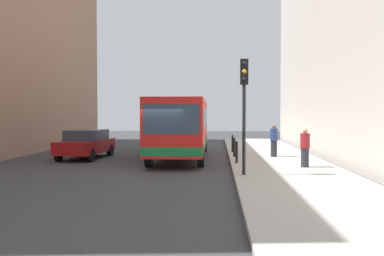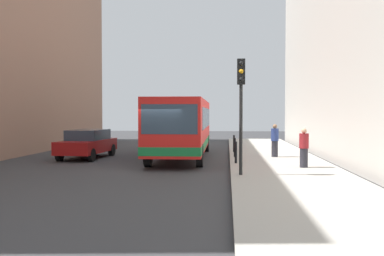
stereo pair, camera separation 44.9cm
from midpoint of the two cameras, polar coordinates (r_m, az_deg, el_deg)
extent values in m
plane|color=#38383A|center=(18.55, -5.50, -5.32)|extent=(80.00, 80.00, 0.00)
cube|color=#ADA89E|center=(18.50, 11.33, -5.13)|extent=(4.40, 40.00, 0.15)
cube|color=red|center=(22.89, -1.97, 0.45)|extent=(2.61, 11.03, 2.50)
cube|color=#197238|center=(22.94, -1.96, -1.92)|extent=(2.63, 11.05, 0.36)
cube|color=#2D3D4C|center=(17.43, -3.46, 1.15)|extent=(2.26, 0.08, 1.20)
cube|color=#2D3D4C|center=(23.38, -1.87, 1.34)|extent=(2.62, 9.43, 1.00)
cylinder|color=black|center=(19.01, 0.46, -3.62)|extent=(0.29, 1.00, 1.00)
cylinder|color=black|center=(19.23, -6.29, -3.57)|extent=(0.29, 1.00, 1.00)
cylinder|color=black|center=(26.78, 1.14, -2.02)|extent=(0.29, 1.00, 1.00)
cylinder|color=black|center=(26.94, -3.67, -2.00)|extent=(0.29, 1.00, 1.00)
cube|color=maroon|center=(23.44, -14.15, -2.29)|extent=(2.09, 4.51, 0.64)
cube|color=#2D3D4C|center=(23.54, -14.03, -0.86)|extent=(1.76, 2.56, 0.52)
cylinder|color=black|center=(21.77, -13.57, -3.45)|extent=(0.26, 0.65, 0.64)
cylinder|color=black|center=(22.40, -17.50, -3.33)|extent=(0.26, 0.65, 0.64)
cylinder|color=black|center=(24.59, -11.09, -2.82)|extent=(0.26, 0.65, 0.64)
cylinder|color=black|center=(25.15, -14.64, -2.74)|extent=(0.26, 0.65, 0.64)
cylinder|color=black|center=(15.66, 5.95, -0.22)|extent=(0.12, 0.12, 3.20)
cube|color=black|center=(15.72, 5.97, 7.27)|extent=(0.28, 0.24, 0.90)
sphere|color=black|center=(15.62, 6.00, 8.33)|extent=(0.16, 0.16, 0.16)
sphere|color=orange|center=(15.59, 6.00, 7.31)|extent=(0.16, 0.16, 0.16)
sphere|color=black|center=(15.56, 5.99, 6.28)|extent=(0.16, 0.16, 0.16)
cylinder|color=black|center=(19.36, 5.16, -3.16)|extent=(0.11, 0.11, 0.95)
cylinder|color=black|center=(22.15, 4.93, -2.52)|extent=(0.11, 0.11, 0.95)
cylinder|color=black|center=(24.94, 4.76, -2.02)|extent=(0.11, 0.11, 0.95)
cylinder|color=#26262D|center=(18.37, 13.76, -3.75)|extent=(0.32, 0.32, 0.78)
cylinder|color=maroon|center=(18.31, 13.78, -1.61)|extent=(0.38, 0.38, 0.60)
sphere|color=tan|center=(18.29, 13.79, -0.34)|extent=(0.21, 0.21, 0.21)
cylinder|color=#26262D|center=(22.47, 10.02, -2.67)|extent=(0.32, 0.32, 0.80)
cylinder|color=navy|center=(22.43, 10.03, -0.86)|extent=(0.38, 0.38, 0.62)
sphere|color=#8C6647|center=(22.41, 10.04, 0.21)|extent=(0.22, 0.22, 0.22)
camera|label=1|loc=(0.22, -90.62, -0.02)|focal=41.09mm
camera|label=2|loc=(0.22, 89.38, 0.02)|focal=41.09mm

